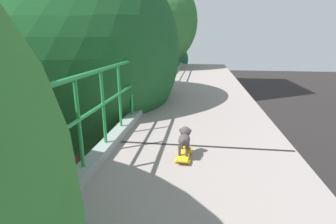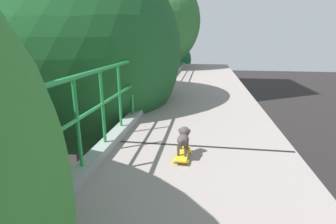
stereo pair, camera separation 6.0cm
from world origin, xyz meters
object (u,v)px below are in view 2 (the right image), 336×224
car_green_fifth (109,157)px  small_dog (183,138)px  city_bus (111,95)px  car_silver_fourth (11,182)px  toy_skateboard (183,154)px

car_green_fifth → small_dog: size_ratio=10.63×
car_green_fifth → small_dog: (5.10, -9.43, 5.30)m
car_green_fifth → city_bus: bearing=109.7°
car_green_fifth → small_dog: 11.96m
car_silver_fourth → small_dog: bearing=-35.4°
small_dog → city_bus: bearing=113.8°
car_silver_fourth → car_green_fifth: car_green_fifth is taller
city_bus → toy_skateboard: 22.84m
car_silver_fourth → city_bus: city_bus is taller
car_silver_fourth → car_green_fifth: (3.73, 3.14, 0.04)m
car_green_fifth → toy_skateboard: size_ratio=8.87×
car_silver_fourth → small_dog: small_dog is taller
car_green_fifth → toy_skateboard: (5.10, -9.48, 5.08)m
car_silver_fourth → toy_skateboard: bearing=-35.7°
toy_skateboard → car_green_fifth: bearing=118.3°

